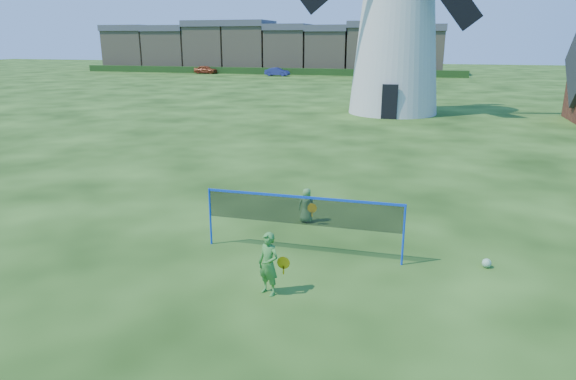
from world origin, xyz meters
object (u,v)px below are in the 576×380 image
at_px(badminton_net, 302,212).
at_px(car_left, 206,70).
at_px(player_girl, 269,264).
at_px(play_ball, 487,263).
at_px(windmill, 397,17).
at_px(player_boy, 307,206).
at_px(car_right, 277,72).

relative_size(badminton_net, car_left, 1.36).
relative_size(player_girl, play_ball, 6.33).
bearing_deg(badminton_net, windmill, 89.29).
bearing_deg(windmill, player_girl, -91.02).
xyz_separation_m(player_girl, play_ball, (4.66, 2.63, -0.59)).
bearing_deg(play_ball, windmill, 98.88).
bearing_deg(player_boy, car_right, -72.21).
bearing_deg(car_left, badminton_net, -150.14).
bearing_deg(player_boy, badminton_net, 101.02).
xyz_separation_m(play_ball, car_left, (-36.20, 64.52, 0.52)).
height_order(player_girl, car_right, player_girl).
bearing_deg(player_boy, play_ball, 159.02).
relative_size(player_boy, play_ball, 4.73).
bearing_deg(car_right, play_ball, -154.43).
xyz_separation_m(badminton_net, car_left, (-31.72, 64.90, -0.51)).
bearing_deg(badminton_net, player_boy, 100.44).
height_order(badminton_net, car_right, badminton_net).
height_order(badminton_net, play_ball, badminton_net).
distance_m(badminton_net, player_boy, 2.44).
xyz_separation_m(player_girl, player_boy, (-0.24, 4.57, -0.18)).
distance_m(player_boy, car_left, 69.97).
distance_m(badminton_net, play_ball, 4.61).
bearing_deg(windmill, car_right, 118.53).
height_order(player_girl, play_ball, player_girl).
height_order(player_girl, player_boy, player_girl).
relative_size(player_boy, car_left, 0.28).
height_order(player_girl, car_left, player_girl).
height_order(windmill, car_right, windmill).
bearing_deg(player_girl, badminton_net, 109.09).
height_order(player_boy, car_right, car_right).
relative_size(player_girl, car_left, 0.38).
bearing_deg(car_right, car_left, 85.05).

